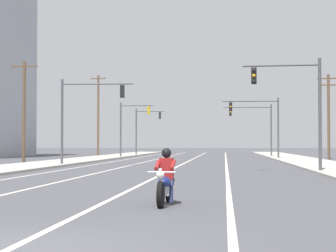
{
  "coord_description": "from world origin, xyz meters",
  "views": [
    {
      "loc": [
        3.1,
        -8.85,
        1.58
      ],
      "look_at": [
        0.63,
        17.11,
        2.35
      ],
      "focal_mm": 63.68,
      "sensor_mm": 36.0,
      "label": 1
    }
  ],
  "objects_px": {
    "traffic_signal_far_left": "(144,125)",
    "motorcycle_with_rider": "(165,182)",
    "traffic_signal_mid_left": "(130,122)",
    "utility_pole_left_far": "(98,114)",
    "traffic_signal_mid_right": "(262,118)",
    "traffic_signal_near_left": "(83,108)",
    "traffic_signal_far_right": "(257,122)",
    "utility_pole_left_near": "(24,109)",
    "utility_pole_right_far": "(329,113)",
    "traffic_signal_near_right": "(298,98)"
  },
  "relations": [
    {
      "from": "traffic_signal_near_left",
      "to": "utility_pole_right_far",
      "type": "xyz_separation_m",
      "value": [
        20.32,
        17.84,
        0.43
      ]
    },
    {
      "from": "traffic_signal_near_left",
      "to": "traffic_signal_mid_right",
      "type": "relative_size",
      "value": 1.0
    },
    {
      "from": "traffic_signal_mid_left",
      "to": "traffic_signal_far_right",
      "type": "xyz_separation_m",
      "value": [
        14.42,
        4.55,
        0.12
      ]
    },
    {
      "from": "traffic_signal_far_right",
      "to": "traffic_signal_mid_right",
      "type": "bearing_deg",
      "value": -90.44
    },
    {
      "from": "utility_pole_right_far",
      "to": "traffic_signal_near_left",
      "type": "bearing_deg",
      "value": -138.72
    },
    {
      "from": "traffic_signal_near_left",
      "to": "traffic_signal_far_right",
      "type": "height_order",
      "value": "same"
    },
    {
      "from": "traffic_signal_near_right",
      "to": "traffic_signal_far_right",
      "type": "distance_m",
      "value": 37.99
    },
    {
      "from": "utility_pole_left_near",
      "to": "utility_pole_left_far",
      "type": "relative_size",
      "value": 0.85
    },
    {
      "from": "traffic_signal_far_right",
      "to": "traffic_signal_near_left",
      "type": "bearing_deg",
      "value": -115.69
    },
    {
      "from": "traffic_signal_far_left",
      "to": "traffic_signal_mid_right",
      "type": "bearing_deg",
      "value": -51.03
    },
    {
      "from": "traffic_signal_near_left",
      "to": "utility_pole_left_far",
      "type": "bearing_deg",
      "value": 100.08
    },
    {
      "from": "traffic_signal_near_left",
      "to": "traffic_signal_far_right",
      "type": "relative_size",
      "value": 1.0
    },
    {
      "from": "traffic_signal_near_left",
      "to": "utility_pole_left_far",
      "type": "distance_m",
      "value": 30.86
    },
    {
      "from": "traffic_signal_mid_right",
      "to": "traffic_signal_mid_left",
      "type": "height_order",
      "value": "same"
    },
    {
      "from": "traffic_signal_far_right",
      "to": "traffic_signal_far_left",
      "type": "bearing_deg",
      "value": 152.46
    },
    {
      "from": "traffic_signal_mid_left",
      "to": "utility_pole_left_far",
      "type": "bearing_deg",
      "value": 129.59
    },
    {
      "from": "traffic_signal_near_right",
      "to": "traffic_signal_near_left",
      "type": "height_order",
      "value": "same"
    },
    {
      "from": "traffic_signal_mid_left",
      "to": "utility_pole_left_near",
      "type": "distance_m",
      "value": 18.82
    },
    {
      "from": "traffic_signal_far_left",
      "to": "utility_pole_left_far",
      "type": "relative_size",
      "value": 0.62
    },
    {
      "from": "motorcycle_with_rider",
      "to": "utility_pole_left_far",
      "type": "distance_m",
      "value": 58.77
    },
    {
      "from": "traffic_signal_far_left",
      "to": "utility_pole_right_far",
      "type": "distance_m",
      "value": 27.99
    },
    {
      "from": "motorcycle_with_rider",
      "to": "traffic_signal_mid_left",
      "type": "bearing_deg",
      "value": 100.11
    },
    {
      "from": "traffic_signal_near_right",
      "to": "traffic_signal_mid_right",
      "type": "distance_m",
      "value": 27.75
    },
    {
      "from": "motorcycle_with_rider",
      "to": "utility_pole_left_far",
      "type": "height_order",
      "value": "utility_pole_left_far"
    },
    {
      "from": "traffic_signal_mid_left",
      "to": "utility_pole_left_near",
      "type": "xyz_separation_m",
      "value": [
        -6.14,
        -17.79,
        0.42
      ]
    },
    {
      "from": "traffic_signal_near_left",
      "to": "traffic_signal_far_right",
      "type": "distance_m",
      "value": 32.15
    },
    {
      "from": "traffic_signal_mid_right",
      "to": "traffic_signal_near_right",
      "type": "bearing_deg",
      "value": -89.52
    },
    {
      "from": "traffic_signal_mid_right",
      "to": "traffic_signal_mid_left",
      "type": "relative_size",
      "value": 1.0
    },
    {
      "from": "traffic_signal_near_right",
      "to": "traffic_signal_far_left",
      "type": "height_order",
      "value": "same"
    },
    {
      "from": "traffic_signal_near_right",
      "to": "utility_pole_left_near",
      "type": "relative_size",
      "value": 0.73
    },
    {
      "from": "traffic_signal_near_right",
      "to": "traffic_signal_mid_left",
      "type": "distance_m",
      "value": 36.47
    },
    {
      "from": "traffic_signal_near_right",
      "to": "traffic_signal_near_left",
      "type": "xyz_separation_m",
      "value": [
        -14.09,
        9.02,
        0.06
      ]
    },
    {
      "from": "traffic_signal_mid_left",
      "to": "traffic_signal_mid_right",
      "type": "bearing_deg",
      "value": -21.64
    },
    {
      "from": "traffic_signal_mid_right",
      "to": "traffic_signal_far_left",
      "type": "height_order",
      "value": "same"
    },
    {
      "from": "traffic_signal_far_right",
      "to": "traffic_signal_near_right",
      "type": "bearing_deg",
      "value": -89.77
    },
    {
      "from": "motorcycle_with_rider",
      "to": "traffic_signal_far_right",
      "type": "relative_size",
      "value": 0.35
    },
    {
      "from": "traffic_signal_mid_left",
      "to": "traffic_signal_far_left",
      "type": "relative_size",
      "value": 1.0
    },
    {
      "from": "motorcycle_with_rider",
      "to": "utility_pole_left_far",
      "type": "xyz_separation_m",
      "value": [
        -14.0,
        56.89,
        4.61
      ]
    },
    {
      "from": "traffic_signal_mid_right",
      "to": "traffic_signal_far_right",
      "type": "xyz_separation_m",
      "value": [
        0.08,
        10.24,
        -0.0
      ]
    },
    {
      "from": "traffic_signal_near_left",
      "to": "utility_pole_left_near",
      "type": "height_order",
      "value": "utility_pole_left_near"
    },
    {
      "from": "traffic_signal_near_right",
      "to": "motorcycle_with_rider",
      "type": "bearing_deg",
      "value": -107.4
    },
    {
      "from": "motorcycle_with_rider",
      "to": "traffic_signal_far_left",
      "type": "distance_m",
      "value": 63.78
    },
    {
      "from": "traffic_signal_far_right",
      "to": "utility_pole_right_far",
      "type": "relative_size",
      "value": 0.74
    },
    {
      "from": "traffic_signal_mid_right",
      "to": "utility_pole_left_far",
      "type": "distance_m",
      "value": 22.52
    },
    {
      "from": "traffic_signal_far_left",
      "to": "utility_pole_left_near",
      "type": "relative_size",
      "value": 0.73
    },
    {
      "from": "traffic_signal_far_left",
      "to": "motorcycle_with_rider",
      "type": "bearing_deg",
      "value": -81.76
    },
    {
      "from": "traffic_signal_mid_left",
      "to": "utility_pole_left_far",
      "type": "xyz_separation_m",
      "value": [
        -4.92,
        5.95,
        1.16
      ]
    },
    {
      "from": "traffic_signal_mid_left",
      "to": "motorcycle_with_rider",
      "type": "bearing_deg",
      "value": -79.89
    },
    {
      "from": "traffic_signal_near_right",
      "to": "traffic_signal_mid_left",
      "type": "xyz_separation_m",
      "value": [
        -14.57,
        33.44,
        -0.03
      ]
    },
    {
      "from": "utility_pole_right_far",
      "to": "traffic_signal_far_left",
      "type": "bearing_deg",
      "value": 138.16
    }
  ]
}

